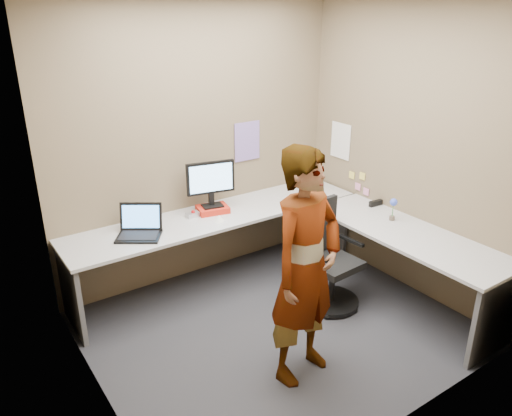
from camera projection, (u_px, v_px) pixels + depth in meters
ground at (277, 328)px, 4.32m from camera, size 3.00×3.00×0.00m
wall_back at (199, 144)px, 4.80m from camera, size 3.00×0.00×3.00m
wall_right at (410, 150)px, 4.60m from camera, size 0.00×2.70×2.70m
wall_left at (83, 226)px, 3.02m from camera, size 0.00×2.70×2.70m
desk at (291, 238)px, 4.62m from camera, size 2.98×2.58×0.73m
paper_ream at (213, 209)px, 4.83m from camera, size 0.33×0.27×0.06m
monitor at (211, 180)px, 4.73m from camera, size 0.47×0.17×0.44m
laptop at (140, 228)px, 4.34m from camera, size 0.48×0.46×0.26m
trackball_mouse at (193, 214)px, 4.72m from camera, size 0.12×0.08×0.07m
origami at (219, 218)px, 4.63m from camera, size 0.10×0.10×0.06m
stapler at (376, 203)px, 4.98m from camera, size 0.15×0.05×0.05m
flower at (393, 206)px, 4.60m from camera, size 0.07×0.07×0.22m
calendar_purple at (247, 141)px, 5.10m from camera, size 0.30×0.01×0.40m
calendar_white at (341, 141)px, 5.32m from camera, size 0.01×0.28×0.38m
sticky_note_a at (362, 176)px, 5.16m from camera, size 0.01×0.07×0.07m
sticky_note_b at (358, 187)px, 5.25m from camera, size 0.01×0.07×0.07m
sticky_note_c at (366, 192)px, 5.17m from camera, size 0.01×0.07×0.07m
sticky_note_d at (352, 175)px, 5.29m from camera, size 0.01×0.07×0.07m
office_chair at (328, 264)px, 4.55m from camera, size 0.52×0.52×0.97m
person at (306, 268)px, 3.50m from camera, size 0.72×0.54×1.77m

